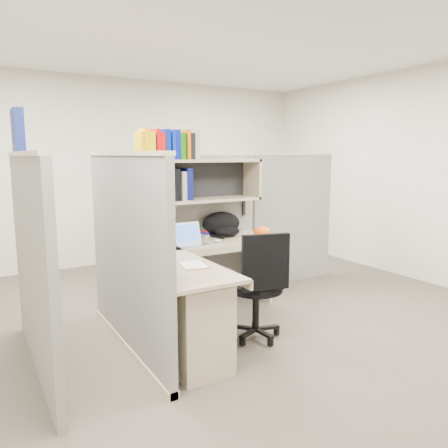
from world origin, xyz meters
TOP-DOWN VIEW (x-y plane):
  - ground at (0.00, 0.00)m, footprint 6.00×6.00m
  - room_shell at (0.00, 0.00)m, footprint 6.00×6.00m
  - cubicle at (-0.37, 0.45)m, footprint 3.79×1.84m
  - desk at (-0.41, -0.29)m, footprint 1.74×1.75m
  - laptop at (-0.13, 0.40)m, footprint 0.32×0.32m
  - backpack at (0.41, 0.68)m, footprint 0.47×0.38m
  - orange_cap at (0.77, 0.48)m, footprint 0.25×0.27m
  - snack_canister at (-0.57, -0.04)m, footprint 0.11×0.11m
  - tissue_box at (-0.74, -0.44)m, footprint 0.11×0.11m
  - mouse at (0.17, 0.40)m, footprint 0.10×0.09m
  - paper_cup at (-0.03, 0.73)m, footprint 0.08×0.08m
  - book_stack at (0.27, 0.82)m, footprint 0.15×0.21m
  - loose_paper at (-0.45, -0.29)m, footprint 0.23×0.28m
  - task_chair at (0.12, -0.39)m, footprint 0.55×0.51m

SIDE VIEW (x-z plane):
  - ground at x=0.00m, z-range 0.00..0.00m
  - task_chair at x=0.12m, z-range -0.14..0.83m
  - desk at x=-0.41m, z-range 0.07..0.80m
  - loose_paper at x=-0.45m, z-range 0.73..0.73m
  - mouse at x=0.17m, z-range 0.73..0.76m
  - paper_cup at x=-0.03m, z-range 0.73..0.83m
  - book_stack at x=0.27m, z-range 0.73..0.83m
  - orange_cap at x=0.77m, z-range 0.73..0.83m
  - snack_canister at x=-0.57m, z-range 0.73..0.84m
  - tissue_box at x=-0.74m, z-range 0.73..0.90m
  - laptop at x=-0.13m, z-range 0.73..0.95m
  - backpack at x=0.41m, z-range 0.73..0.99m
  - cubicle at x=-0.37m, z-range -0.07..1.88m
  - room_shell at x=0.00m, z-range -1.38..4.62m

